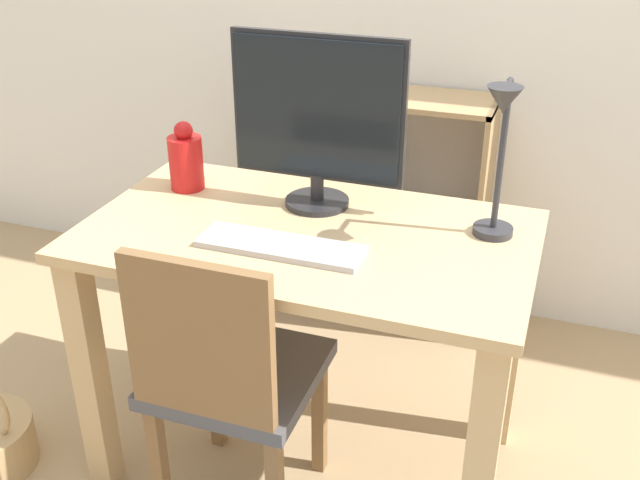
% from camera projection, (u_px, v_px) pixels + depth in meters
% --- Properties ---
extents(ground_plane, '(10.00, 10.00, 0.00)m').
position_uv_depth(ground_plane, '(309.00, 455.00, 2.23)').
color(ground_plane, tan).
extents(desk, '(1.14, 0.66, 0.75)m').
position_uv_depth(desk, '(307.00, 285.00, 1.96)').
color(desk, tan).
rests_on(desk, ground_plane).
extents(monitor, '(0.47, 0.17, 0.46)m').
position_uv_depth(monitor, '(317.00, 115.00, 1.92)').
color(monitor, '#232326').
rests_on(monitor, desk).
extents(keyboard, '(0.41, 0.12, 0.02)m').
position_uv_depth(keyboard, '(281.00, 246.00, 1.80)').
color(keyboard, '#B2B2B7').
rests_on(keyboard, desk).
extents(vase, '(0.10, 0.10, 0.20)m').
position_uv_depth(vase, '(186.00, 160.00, 2.10)').
color(vase, red).
rests_on(vase, desk).
extents(desk_lamp, '(0.10, 0.19, 0.40)m').
position_uv_depth(desk_lamp, '(500.00, 149.00, 1.72)').
color(desk_lamp, '#2D2D33').
rests_on(desk_lamp, desk).
extents(chair, '(0.40, 0.40, 0.84)m').
position_uv_depth(chair, '(227.00, 375.00, 1.84)').
color(chair, '#4C4C51').
rests_on(chair, ground_plane).
extents(bookshelf, '(0.86, 0.28, 0.87)m').
position_uv_depth(bookshelf, '(329.00, 201.00, 2.82)').
color(bookshelf, tan).
rests_on(bookshelf, ground_plane).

